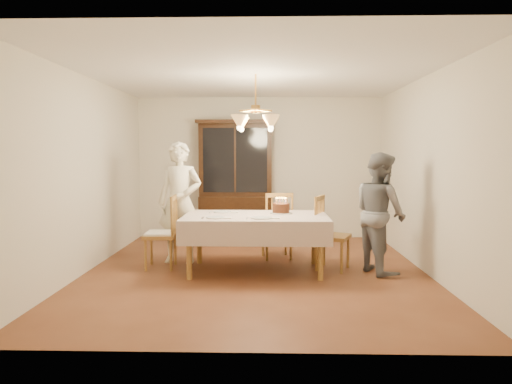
{
  "coord_description": "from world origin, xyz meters",
  "views": [
    {
      "loc": [
        0.16,
        -6.0,
        1.59
      ],
      "look_at": [
        0.0,
        0.2,
        1.05
      ],
      "focal_mm": 32.0,
      "sensor_mm": 36.0,
      "label": 1
    }
  ],
  "objects_px": {
    "elderly_woman": "(180,202)",
    "birthday_cake": "(281,209)",
    "dining_table": "(256,221)",
    "chair_far_side": "(277,229)",
    "china_hutch": "(236,183)"
  },
  "relations": [
    {
      "from": "chair_far_side",
      "to": "elderly_woman",
      "type": "distance_m",
      "value": 1.49
    },
    {
      "from": "elderly_woman",
      "to": "china_hutch",
      "type": "bearing_deg",
      "value": 74.24
    },
    {
      "from": "china_hutch",
      "to": "birthday_cake",
      "type": "height_order",
      "value": "china_hutch"
    },
    {
      "from": "birthday_cake",
      "to": "dining_table",
      "type": "bearing_deg",
      "value": -153.91
    },
    {
      "from": "dining_table",
      "to": "china_hutch",
      "type": "height_order",
      "value": "china_hutch"
    },
    {
      "from": "dining_table",
      "to": "elderly_woman",
      "type": "relative_size",
      "value": 1.09
    },
    {
      "from": "dining_table",
      "to": "china_hutch",
      "type": "xyz_separation_m",
      "value": [
        -0.42,
        2.25,
        0.36
      ]
    },
    {
      "from": "elderly_woman",
      "to": "birthday_cake",
      "type": "relative_size",
      "value": 5.82
    },
    {
      "from": "dining_table",
      "to": "china_hutch",
      "type": "relative_size",
      "value": 0.88
    },
    {
      "from": "dining_table",
      "to": "elderly_woman",
      "type": "height_order",
      "value": "elderly_woman"
    },
    {
      "from": "chair_far_side",
      "to": "elderly_woman",
      "type": "xyz_separation_m",
      "value": [
        -1.4,
        -0.28,
        0.43
      ]
    },
    {
      "from": "dining_table",
      "to": "birthday_cake",
      "type": "bearing_deg",
      "value": 26.09
    },
    {
      "from": "elderly_woman",
      "to": "birthday_cake",
      "type": "distance_m",
      "value": 1.48
    },
    {
      "from": "chair_far_side",
      "to": "dining_table",
      "type": "bearing_deg",
      "value": -111.33
    },
    {
      "from": "dining_table",
      "to": "chair_far_side",
      "type": "xyz_separation_m",
      "value": [
        0.3,
        0.77,
        -0.24
      ]
    }
  ]
}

